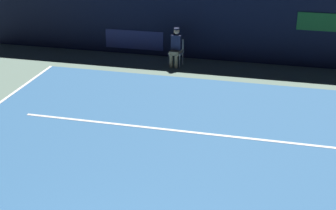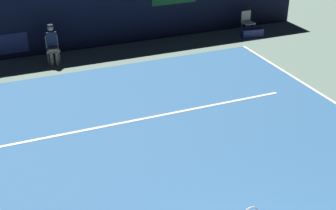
% 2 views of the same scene
% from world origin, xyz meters
% --- Properties ---
extents(ground_plane, '(34.45, 34.45, 0.00)m').
position_xyz_m(ground_plane, '(0.00, 4.93, 0.00)').
color(ground_plane, slate).
extents(court_surface, '(11.05, 11.86, 0.01)m').
position_xyz_m(court_surface, '(0.00, 4.93, 0.01)').
color(court_surface, '#336699').
rests_on(court_surface, ground).
extents(line_service, '(8.62, 0.10, 0.01)m').
position_xyz_m(line_service, '(0.00, 7.00, 0.01)').
color(line_service, white).
rests_on(line_service, court_surface).
extents(back_wall, '(17.66, 0.33, 2.60)m').
position_xyz_m(back_wall, '(-0.00, 13.06, 1.30)').
color(back_wall, '#141933').
rests_on(back_wall, ground).
extents(line_judge_on_chair, '(0.47, 0.55, 1.32)m').
position_xyz_m(line_judge_on_chair, '(-1.31, 11.98, 0.69)').
color(line_judge_on_chair, white).
rests_on(line_judge_on_chair, ground).
extents(courtside_chair_near, '(0.46, 0.43, 0.88)m').
position_xyz_m(courtside_chair_near, '(6.38, 12.17, 0.50)').
color(courtside_chair_near, white).
rests_on(courtside_chair_near, ground).
extents(equipment_bag, '(0.87, 0.43, 0.32)m').
position_xyz_m(equipment_bag, '(6.34, 11.70, 0.16)').
color(equipment_bag, navy).
rests_on(equipment_bag, ground).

